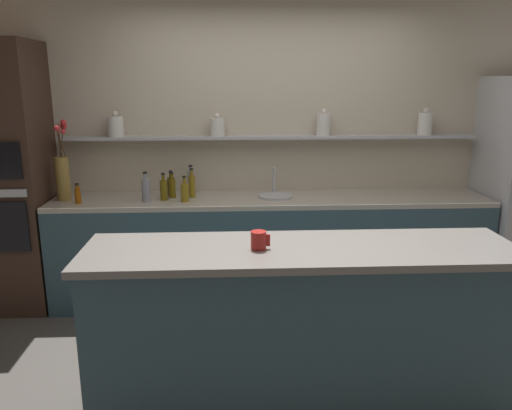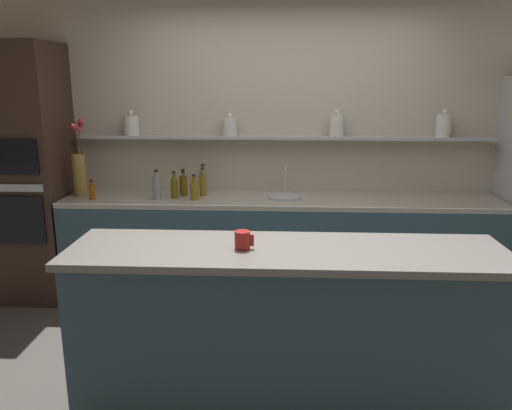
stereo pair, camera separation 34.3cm
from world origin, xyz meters
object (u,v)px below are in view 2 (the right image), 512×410
object	(u,v)px
oven_tower	(24,175)
bottle_oil_7	(194,190)
sink_fixture	(285,195)
bottle_oil_3	(183,186)
bottle_oil_6	(183,184)
bottle_sauce_2	(92,191)
bottle_spirit_1	(203,181)
bottle_oil_0	(203,184)
bottle_spirit_4	(157,187)
coffee_mug	(243,240)
flower_vase	(79,171)
bottle_oil_5	(174,188)

from	to	relation	value
oven_tower	bottle_oil_7	size ratio (longest dim) A/B	10.29
sink_fixture	bottle_oil_3	xyz separation A→B (m)	(-0.87, 0.02, 0.06)
bottle_oil_3	bottle_oil_6	distance (m)	0.09
bottle_sauce_2	bottle_oil_3	xyz separation A→B (m)	(0.74, 0.17, 0.02)
bottle_spirit_1	bottle_oil_6	xyz separation A→B (m)	(-0.17, -0.05, -0.02)
bottle_oil_0	bottle_oil_7	xyz separation A→B (m)	(-0.05, -0.15, -0.02)
bottle_spirit_4	bottle_oil_6	size ratio (longest dim) A/B	1.14
bottle_oil_7	bottle_oil_3	bearing A→B (deg)	128.83
bottle_oil_0	bottle_spirit_4	world-z (taller)	bottle_oil_0
bottle_spirit_1	coffee_mug	xyz separation A→B (m)	(0.49, -1.81, 0.04)
bottle_spirit_1	bottle_oil_3	bearing A→B (deg)	-135.87
bottle_spirit_1	bottle_sauce_2	xyz separation A→B (m)	(-0.89, -0.32, -0.04)
bottle_sauce_2	coffee_mug	world-z (taller)	coffee_mug
sink_fixture	bottle_oil_7	world-z (taller)	sink_fixture
flower_vase	bottle_oil_7	distance (m)	1.02
bottle_spirit_1	flower_vase	bearing A→B (deg)	-169.79
bottle_spirit_1	bottle_spirit_4	distance (m)	0.45
oven_tower	bottle_oil_7	xyz separation A→B (m)	(1.50, -0.12, -0.10)
bottle_spirit_4	bottle_oil_7	world-z (taller)	bottle_spirit_4
flower_vase	bottle_oil_5	bearing A→B (deg)	-3.25
flower_vase	bottle_oil_5	size ratio (longest dim) A/B	2.89
bottle_oil_6	bottle_oil_0	bearing A→B (deg)	-25.09
bottle_spirit_4	oven_tower	bearing A→B (deg)	174.74
oven_tower	bottle_oil_0	distance (m)	1.55
bottle_spirit_4	bottle_oil_6	world-z (taller)	bottle_spirit_4
oven_tower	bottle_sauce_2	size ratio (longest dim) A/B	13.25
sink_fixture	bottle_spirit_1	bearing A→B (deg)	167.44
bottle_oil_0	bottle_oil_6	size ratio (longest dim) A/B	1.15
flower_vase	bottle_oil_0	size ratio (longest dim) A/B	2.64
bottle_oil_5	bottle_oil_6	world-z (taller)	bottle_oil_5
bottle_oil_7	oven_tower	bearing A→B (deg)	175.52
bottle_spirit_4	coffee_mug	xyz separation A→B (m)	(0.84, -1.53, 0.05)
bottle_oil_7	coffee_mug	distance (m)	1.61
bottle_spirit_4	coffee_mug	distance (m)	1.74
bottle_spirit_4	bottle_oil_6	bearing A→B (deg)	51.85
flower_vase	sink_fixture	world-z (taller)	flower_vase
bottle_spirit_4	bottle_oil_5	size ratio (longest dim) A/B	1.09
bottle_spirit_1	bottle_oil_5	size ratio (longest dim) A/B	1.11
bottle_spirit_1	bottle_oil_6	distance (m)	0.18
flower_vase	coffee_mug	distance (m)	2.23
bottle_sauce_2	bottle_spirit_4	distance (m)	0.54
oven_tower	flower_vase	bearing A→B (deg)	-1.41
bottle_sauce_2	bottle_oil_7	size ratio (longest dim) A/B	0.78
flower_vase	coffee_mug	bearing A→B (deg)	-46.80
bottle_oil_5	bottle_oil_7	size ratio (longest dim) A/B	1.07
bottle_oil_0	coffee_mug	size ratio (longest dim) A/B	2.45
flower_vase	bottle_spirit_1	size ratio (longest dim) A/B	2.60
flower_vase	bottle_sauce_2	distance (m)	0.25
bottle_oil_7	coffee_mug	size ratio (longest dim) A/B	2.09
sink_fixture	bottle_oil_6	world-z (taller)	sink_fixture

